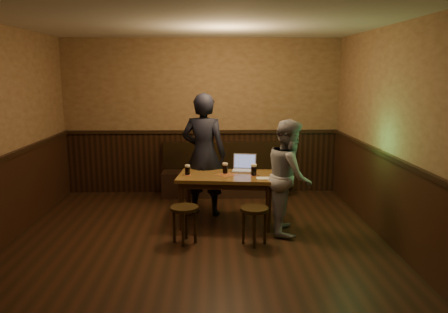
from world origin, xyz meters
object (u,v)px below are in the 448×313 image
pub_table (226,181)px  person_suit (204,155)px  pint_left (187,170)px  pint_mid (225,168)px  person_grey (289,176)px  laptop (244,166)px  bench (224,178)px  pint_right (254,170)px  stool_left (184,214)px  stool_right (254,215)px

pub_table → person_suit: (-0.33, 0.47, 0.31)m
pint_left → pint_mid: bearing=8.4°
person_grey → pint_mid: bearing=70.0°
pint_mid → laptop: bearing=33.3°
pub_table → person_grey: (0.85, -0.34, 0.15)m
person_suit → bench: bearing=-92.6°
pint_right → person_grey: bearing=-30.7°
bench → person_suit: (-0.33, -1.09, 0.64)m
pint_mid → person_grey: person_grey is taller
bench → stool_left: (-0.57, -2.29, 0.08)m
pint_left → bench: bearing=70.2°
pub_table → person_suit: bearing=131.4°
stool_left → person_suit: size_ratio=0.26×
pub_table → pint_right: pint_right is taller
stool_right → person_suit: size_ratio=0.26×
bench → pint_mid: size_ratio=13.75×
bench → pint_left: bench is taller
pint_right → person_suit: (-0.72, 0.54, 0.13)m
pint_right → laptop: (-0.11, 0.34, -0.02)m
pint_left → person_grey: (1.41, -0.34, -0.03)m
bench → laptop: laptop is taller
pint_right → person_grey: (0.46, -0.27, -0.03)m
bench → pint_left: (-0.56, -1.56, 0.50)m
pint_left → laptop: laptop is taller
pub_table → pint_mid: pint_mid is taller
pub_table → stool_left: pub_table is taller
laptop → bench: bearing=111.8°
pub_table → pint_left: bearing=-173.4°
person_suit → person_grey: person_suit is taller
person_grey → pint_right: bearing=65.0°
pint_right → laptop: laptop is taller
laptop → pint_mid: bearing=-137.2°
stool_right → pint_mid: bearing=111.7°
pint_right → stool_right: bearing=-94.3°
laptop → person_suit: (-0.61, 0.20, 0.15)m
pint_left → laptop: (0.84, 0.27, -0.01)m
pub_table → laptop: bearing=50.6°
pint_left → stool_right: bearing=-41.7°
bench → person_suit: size_ratio=1.16×
pint_mid → stool_right: bearing=-68.3°
pint_mid → person_suit: size_ratio=0.08×
stool_left → stool_right: bearing=-4.4°
stool_left → person_suit: (0.24, 1.20, 0.56)m
stool_left → person_grey: size_ratio=0.31×
stool_right → pint_right: 0.85m
pint_left → pint_right: size_ratio=0.90×
pint_left → pint_right: bearing=-3.8°
stool_left → pint_left: (0.01, 0.73, 0.42)m
bench → person_suit: 1.30m
stool_left → person_suit: 1.34m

